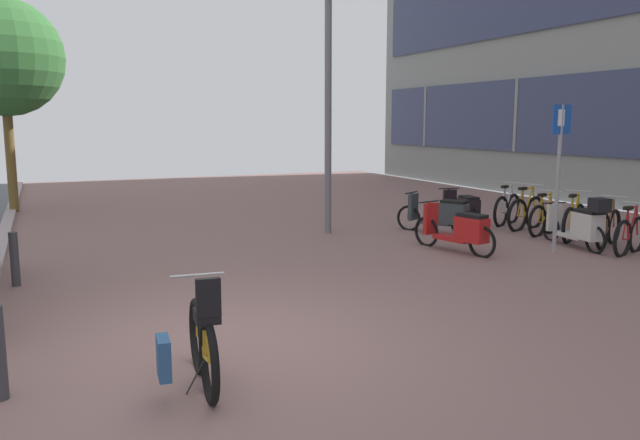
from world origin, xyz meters
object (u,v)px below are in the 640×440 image
bollard_far (15,259)px  street_tree (3,58)px  bicycle_rack_05 (507,209)px  bicycle_foreground (200,344)px  scooter_mid (463,208)px  bicycle_rack_01 (608,228)px  bicycle_rack_04 (526,213)px  bicycle_rack_03 (545,219)px  scooter_extra (460,230)px  bicycle_rack_00 (630,235)px  scooter_near (581,224)px  parking_sign (559,163)px  lamp_post (328,88)px  bicycle_rack_02 (574,223)px  scooter_far (442,215)px

bollard_far → street_tree: bearing=91.9°
bollard_far → bicycle_rack_05: bearing=8.3°
bicycle_foreground → scooter_mid: bearing=40.0°
bicycle_rack_01 → scooter_mid: (-1.02, 3.03, 0.04)m
bicycle_foreground → bicycle_rack_04: bicycle_foreground is taller
bicycle_rack_03 → scooter_extra: bearing=-164.5°
bicycle_rack_00 → scooter_near: 0.82m
street_tree → parking_sign: bearing=-47.0°
bicycle_rack_01 → scooter_extra: size_ratio=0.68×
bicycle_rack_03 → lamp_post: size_ratio=0.23×
bicycle_rack_02 → parking_sign: size_ratio=0.48×
street_tree → lamp_post: bearing=-45.0°
parking_sign → lamp_post: size_ratio=0.49×
bicycle_rack_04 → scooter_mid: 1.34m
scooter_far → bollard_far: 7.95m
scooter_far → parking_sign: bearing=-73.3°
scooter_near → scooter_mid: (-0.33, 3.04, -0.07)m
bicycle_rack_01 → scooter_mid: bicycle_rack_01 is taller
bicycle_rack_05 → bicycle_rack_00: bearing=-93.3°
bicycle_foreground → bicycle_rack_04: size_ratio=1.02×
bicycle_rack_01 → bicycle_rack_05: 2.72m
bicycle_rack_00 → scooter_near: size_ratio=0.69×
scooter_near → scooter_far: 2.70m
bicycle_rack_01 → bicycle_rack_02: bearing=103.0°
bicycle_rack_01 → scooter_mid: bearing=108.6°
bicycle_rack_02 → bicycle_rack_03: 0.69m
bicycle_foreground → bicycle_rack_05: bearing=35.2°
bicycle_rack_02 → street_tree: 13.80m
scooter_far → bicycle_rack_03: bearing=-27.2°
bicycle_rack_00 → bollard_far: size_ratio=1.59×
bicycle_foreground → scooter_mid: size_ratio=0.79×
bicycle_rack_02 → bicycle_rack_05: size_ratio=1.00×
bicycle_rack_04 → bicycle_rack_02: bearing=-91.8°
scooter_extra → parking_sign: 2.05m
bicycle_rack_03 → scooter_far: bicycle_rack_03 is taller
bicycle_rack_03 → bicycle_rack_04: bicycle_rack_04 is taller
parking_sign → bollard_far: bearing=171.1°
bicycle_rack_02 → bicycle_rack_04: 1.36m
bollard_far → scooter_far: bearing=7.5°
scooter_extra → bicycle_rack_02: bearing=1.2°
scooter_near → parking_sign: 1.33m
parking_sign → lamp_post: lamp_post is taller
scooter_near → lamp_post: 5.46m
bicycle_rack_00 → bicycle_rack_01: bicycle_rack_01 is taller
street_tree → bicycle_foreground: bearing=-81.7°
bicycle_rack_03 → scooter_far: 2.07m
parking_sign → bicycle_rack_00: bearing=-28.7°
bicycle_rack_05 → street_tree: 12.69m
scooter_far → bollard_far: bearing=-172.5°
street_tree → bollard_far: bearing=-88.1°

